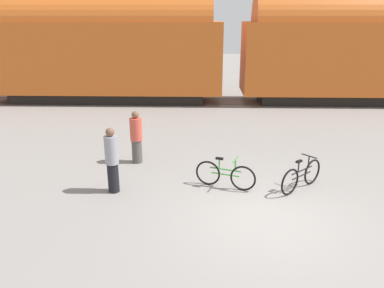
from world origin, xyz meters
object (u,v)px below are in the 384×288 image
at_px(bicycle_black, 301,176).
at_px(person_in_red, 136,137).
at_px(bicycle_green, 225,175).
at_px(freight_train, 233,46).
at_px(person_in_grey, 112,160).

xyz_separation_m(bicycle_black, person_in_red, (-4.64, 1.80, 0.44)).
bearing_deg(bicycle_black, person_in_red, 158.80).
bearing_deg(bicycle_black, bicycle_green, 179.03).
bearing_deg(freight_train, bicycle_black, -84.12).
xyz_separation_m(freight_train, person_in_grey, (-3.79, -11.05, -2.02)).
relative_size(freight_train, person_in_red, 31.36).
relative_size(bicycle_green, person_in_grey, 0.91).
relative_size(freight_train, person_in_grey, 29.74).
bearing_deg(person_in_red, bicycle_black, -130.20).
height_order(freight_train, person_in_red, freight_train).
bearing_deg(person_in_grey, freight_train, 55.43).
distance_m(bicycle_black, bicycle_green, 1.99).
xyz_separation_m(person_in_grey, person_in_red, (0.26, 2.09, -0.06)).
bearing_deg(person_in_grey, bicycle_black, -12.26).
distance_m(bicycle_black, person_in_grey, 4.93).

